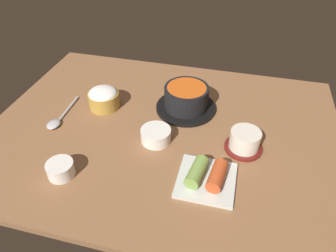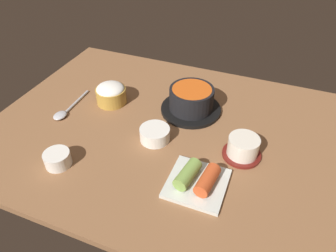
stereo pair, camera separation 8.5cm
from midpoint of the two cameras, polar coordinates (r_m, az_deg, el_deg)
The scene contains 8 objects.
dining_table at distance 89.37cm, azimuth 2.00°, elevation -1.03°, with size 100.00×76.00×2.00cm, color brown.
stone_pot at distance 93.94cm, azimuth 6.94°, elevation 4.62°, with size 18.53×18.53×7.91cm.
rice_bowl at distance 98.29cm, azimuth -8.13°, elevation 5.96°, with size 9.53×9.53×6.63cm.
tea_cup_with_saucer at distance 81.95cm, azimuth 16.64°, elevation -3.98°, with size 10.07×10.07×5.80cm.
banchan_cup_center at distance 83.81cm, azimuth 0.42°, elevation -1.56°, with size 8.30×8.30×3.72cm.
kimchi_plate at distance 73.46cm, azimuth 8.80°, elevation -10.05°, with size 13.69×13.69×4.51cm.
side_bowl_near at distance 80.40cm, azimuth -17.03°, elevation -5.92°, with size 6.60×6.60×3.76cm.
spoon at distance 97.95cm, azimuth -16.27°, elevation 2.52°, with size 3.60×17.17×1.35cm.
Camera 2 is at (26.19, -62.98, 59.00)cm, focal length 32.85 mm.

